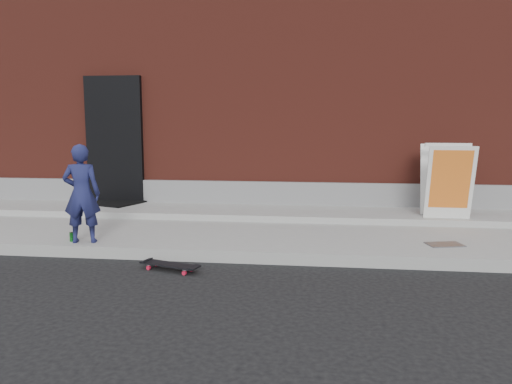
# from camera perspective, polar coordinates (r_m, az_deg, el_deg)

# --- Properties ---
(ground) EXTENTS (80.00, 80.00, 0.00)m
(ground) POSITION_cam_1_polar(r_m,az_deg,el_deg) (6.13, -3.48, -8.12)
(ground) COLOR black
(ground) RESTS_ON ground
(sidewalk) EXTENTS (20.00, 3.00, 0.15)m
(sidewalk) POSITION_cam_1_polar(r_m,az_deg,el_deg) (7.55, -1.39, -4.45)
(sidewalk) COLOR gray
(sidewalk) RESTS_ON ground
(apron) EXTENTS (20.00, 1.20, 0.10)m
(apron) POSITION_cam_1_polar(r_m,az_deg,el_deg) (8.40, -0.48, -2.30)
(apron) COLOR gray
(apron) RESTS_ON sidewalk
(building) EXTENTS (20.00, 8.10, 5.00)m
(building) POSITION_cam_1_polar(r_m,az_deg,el_deg) (12.86, 2.26, 11.54)
(building) COLOR maroon
(building) RESTS_ON ground
(child) EXTENTS (0.52, 0.40, 1.28)m
(child) POSITION_cam_1_polar(r_m,az_deg,el_deg) (6.79, -19.31, -0.18)
(child) COLOR #1B1F4C
(child) RESTS_ON sidewalk
(skateboard) EXTENTS (0.73, 0.39, 0.08)m
(skateboard) POSITION_cam_1_polar(r_m,az_deg,el_deg) (5.90, -9.82, -8.24)
(skateboard) COLOR red
(skateboard) RESTS_ON ground
(pizza_sign) EXTENTS (0.70, 0.82, 1.14)m
(pizza_sign) POSITION_cam_1_polar(r_m,az_deg,el_deg) (8.16, 20.96, 1.25)
(pizza_sign) COLOR silver
(pizza_sign) RESTS_ON apron
(soda_can) EXTENTS (0.08, 0.08, 0.12)m
(soda_can) POSITION_cam_1_polar(r_m,az_deg,el_deg) (6.99, -20.28, -4.83)
(soda_can) COLOR #187A22
(soda_can) RESTS_ON sidewalk
(doormat) EXTENTS (1.12, 1.02, 0.03)m
(doormat) POSITION_cam_1_polar(r_m,az_deg,el_deg) (9.36, -15.98, -1.16)
(doormat) COLOR black
(doormat) RESTS_ON apron
(utility_plate) EXTENTS (0.49, 0.38, 0.01)m
(utility_plate) POSITION_cam_1_polar(r_m,az_deg,el_deg) (6.82, 20.77, -5.63)
(utility_plate) COLOR #5C5D62
(utility_plate) RESTS_ON sidewalk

